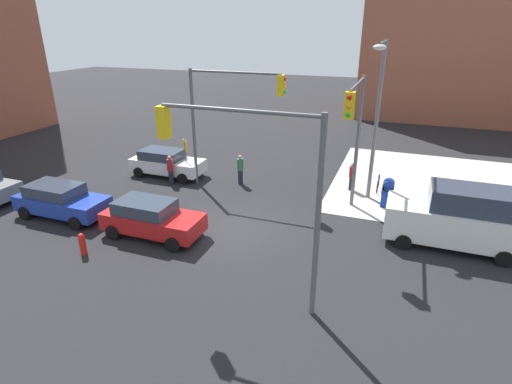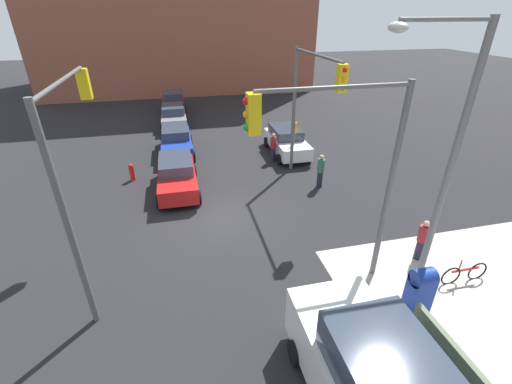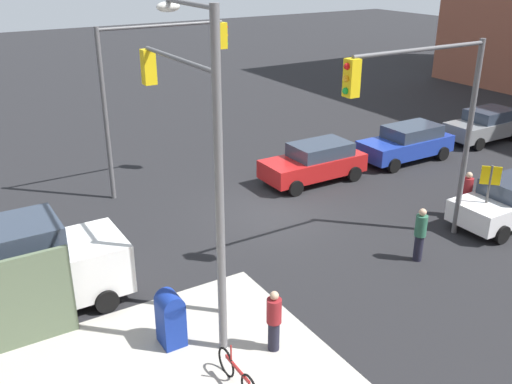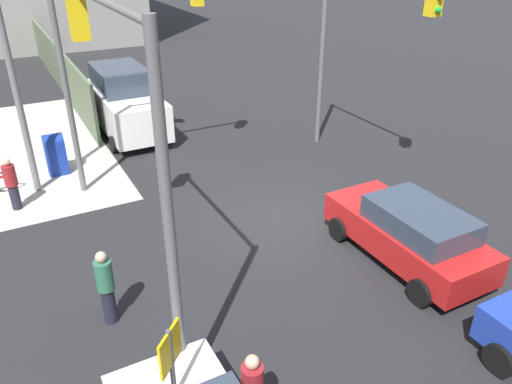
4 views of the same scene
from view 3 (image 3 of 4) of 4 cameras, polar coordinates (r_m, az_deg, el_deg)
name	(u,v)px [view 3 (image 3 of 4)]	position (r m, az deg, el deg)	size (l,w,h in m)	color
ground_plane	(273,214)	(20.97, 1.69, -2.20)	(120.00, 120.00, 0.00)	black
traffic_signal_nw_corner	(427,109)	(17.70, 16.74, 7.99)	(5.40, 0.36, 6.50)	#59595B
traffic_signal_se_corner	(154,75)	(22.28, -10.15, 11.49)	(5.31, 0.36, 6.50)	#59595B
traffic_signal_ne_corner	(188,132)	(15.00, -6.80, 6.02)	(0.36, 4.58, 6.50)	#59595B
street_lamp_corner	(211,161)	(12.41, -4.51, 3.11)	(0.56, 2.68, 8.00)	slate
warning_sign_two_way	(489,187)	(20.57, 22.26, 0.46)	(0.48, 0.48, 2.40)	#4C4C4C
mailbox_blue	(171,317)	(14.22, -8.54, -12.25)	(0.56, 0.64, 1.43)	navy
fire_hydrant	(314,148)	(26.68, 5.81, 4.40)	(0.26, 0.26, 0.94)	red
sedan_gray	(485,125)	(31.17, 21.94, 6.25)	(4.10, 2.02, 1.62)	slate
hatchback_white	(512,200)	(21.93, 24.20, -0.75)	(4.47, 2.02, 1.62)	white
sedan_blue	(407,143)	(27.06, 14.86, 4.80)	(4.50, 2.02, 1.62)	#1E389E
coupe_red	(315,162)	(23.82, 5.90, 3.02)	(4.40, 2.02, 1.62)	#B21919
van_white_delivery	(16,272)	(16.05, -22.84, -7.38)	(5.40, 2.32, 2.62)	white
pedestrian_crossing	(274,320)	(13.83, 1.81, -12.67)	(0.36, 0.36, 1.63)	maroon
pedestrian_waiting	(420,234)	(18.22, 16.09, -4.03)	(0.36, 0.36, 1.76)	#2D664C
pedestrian_walking_north	(467,194)	(21.75, 20.31, -0.16)	(0.36, 0.36, 1.73)	maroon
bicycle_leaning_on_fence	(237,375)	(13.10, -1.86, -17.82)	(0.05, 1.75, 0.97)	black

